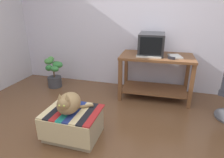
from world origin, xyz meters
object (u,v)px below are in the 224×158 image
tv_monitor (152,44)px  ottoman_with_blanket (73,124)px  book (175,56)px  keyboard (149,56)px  potted_plant (54,73)px  desk (156,69)px  cat (69,103)px  stapler (171,58)px

tv_monitor → ottoman_with_blanket: size_ratio=0.81×
tv_monitor → book: bearing=-16.2°
keyboard → potted_plant: size_ratio=0.66×
desk → cat: 1.73m
potted_plant → book: bearing=1.4°
keyboard → ottoman_with_blanket: 1.61m
cat → potted_plant: size_ratio=0.72×
potted_plant → keyboard: bearing=-1.9°
desk → stapler: 0.41m
potted_plant → stapler: 2.26m
desk → book: size_ratio=4.67×
desk → stapler: size_ratio=11.25×
desk → tv_monitor: (-0.11, 0.06, 0.42)m
ottoman_with_blanket → stapler: 1.77m
desk → book: book is taller
desk → potted_plant: bearing=-179.5°
book → stapler: bearing=-125.8°
cat → keyboard: bearing=52.7°
desk → ottoman_with_blanket: bearing=-123.3°
desk → cat: size_ratio=2.87×
desk → potted_plant: size_ratio=2.05×
keyboard → stapler: 0.36m
desk → potted_plant: 1.99m
desk → book: bearing=-9.8°
cat → stapler: (1.12, 1.29, 0.30)m
stapler → book: bearing=0.1°
desk → keyboard: bearing=-129.8°
cat → desk: bearing=51.9°
ottoman_with_blanket → potted_plant: potted_plant is taller
keyboard → book: size_ratio=1.51×
keyboard → cat: size_ratio=0.93×
stapler → cat: bearing=158.7°
keyboard → ottoman_with_blanket: keyboard is taller
desk → keyboard: 0.32m
desk → cat: (-0.89, -1.49, -0.04)m
tv_monitor → stapler: size_ratio=4.88×
desk → stapler: (0.24, -0.20, 0.27)m
cat → stapler: bearing=41.5°
ottoman_with_blanket → potted_plant: size_ratio=1.10×
potted_plant → stapler: (2.20, -0.11, 0.50)m
book → potted_plant: book is taller
keyboard → potted_plant: keyboard is taller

